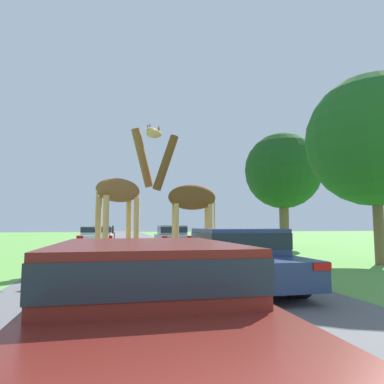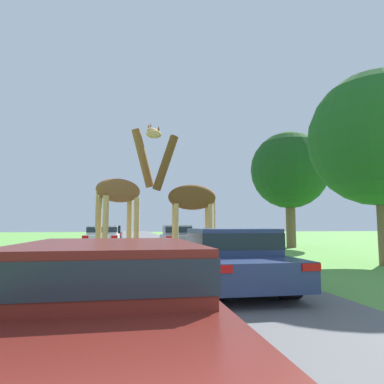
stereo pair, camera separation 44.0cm
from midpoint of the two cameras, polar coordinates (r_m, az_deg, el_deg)
The scene contains 10 objects.
road at distance 29.76m, azimuth -8.58°, elevation -8.34°, with size 7.23×120.00×0.00m.
giraffe_near_road at distance 12.43m, azimuth 0.27°, elevation -1.05°, with size 2.59×0.72×5.07m.
giraffe_companion at distance 12.47m, azimuth -10.42°, elevation -0.59°, with size 2.44×1.74×5.42m.
car_lead_maroon at distance 3.35m, azimuth -9.90°, elevation -18.42°, with size 1.71×4.78×1.30m.
car_queue_right at distance 26.63m, azimuth -13.06°, elevation -6.93°, with size 1.74×4.18×1.46m.
car_queue_left at distance 21.07m, azimuth -1.94°, elevation -7.43°, with size 1.75×4.11×1.47m.
car_far_ahead at distance 8.27m, azimuth 8.10°, elevation -10.60°, with size 1.98×4.41×1.38m.
car_verge_right at distance 21.82m, azimuth -14.09°, elevation -7.25°, with size 1.93×4.03×1.45m.
tree_left_edge at distance 14.94m, azimuth 29.35°, elevation 7.77°, with size 5.11×5.11×7.29m.
tree_right_cluster at distance 24.22m, azimuth 16.42°, elevation 3.45°, with size 5.19×5.19×7.80m.
Camera 2 is at (-0.63, 0.24, 1.46)m, focal length 32.00 mm.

